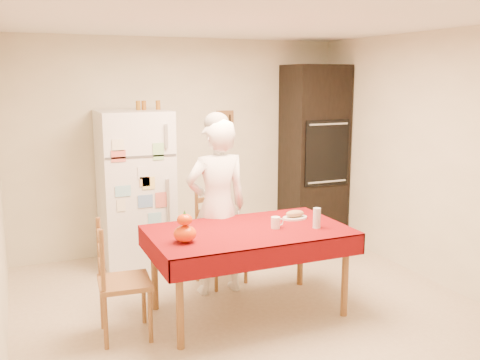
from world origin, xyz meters
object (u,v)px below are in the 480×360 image
oven_cabinet (314,154)px  bread_plate (295,218)px  coffee_mug (276,223)px  wine_glass (317,218)px  chair_far (218,232)px  seated_woman (217,207)px  dining_table (248,237)px  pumpkin_lower (185,234)px  refrigerator (136,188)px  chair_left (116,277)px

oven_cabinet → bread_plate: bearing=-125.6°
coffee_mug → wine_glass: wine_glass is taller
chair_far → seated_woman: 0.44m
dining_table → bread_plate: (0.53, 0.15, 0.08)m
bread_plate → chair_far: bearing=127.3°
pumpkin_lower → seated_woman: bearing=52.3°
refrigerator → dining_table: bearing=-70.0°
coffee_mug → wine_glass: bearing=-20.8°
dining_table → chair_far: bearing=88.3°
oven_cabinet → chair_left: (-2.81, -1.73, -0.59)m
oven_cabinet → wine_glass: (-1.10, -1.92, -0.25)m
oven_cabinet → bread_plate: 1.97m
coffee_mug → wine_glass: (0.33, -0.13, 0.04)m
oven_cabinet → dining_table: bearing=-134.0°
chair_far → seated_woman: bearing=-124.8°
refrigerator → seated_woman: bearing=-64.7°
chair_far → chair_left: same height
refrigerator → wine_glass: size_ratio=9.66×
chair_far → pumpkin_lower: size_ratio=5.19×
chair_left → coffee_mug: size_ratio=9.50×
coffee_mug → bread_plate: bearing=34.6°
chair_far → wine_glass: size_ratio=5.40×
oven_cabinet → wine_glass: 2.23m
chair_far → chair_left: 1.43m
chair_far → coffee_mug: (0.20, -0.88, 0.30)m
refrigerator → coffee_mug: size_ratio=17.00×
coffee_mug → wine_glass: 0.36m
dining_table → refrigerator: bearing=110.0°
dining_table → pumpkin_lower: (-0.61, -0.13, 0.14)m
chair_left → pumpkin_lower: chair_left is taller
pumpkin_lower → wine_glass: size_ratio=1.04×
chair_far → chair_left: bearing=-158.3°
chair_far → seated_woman: size_ratio=0.57×
oven_cabinet → bread_plate: (-1.13, -1.58, -0.33)m
bread_plate → chair_left: bearing=-174.7°
bread_plate → oven_cabinet: bearing=54.4°
seated_woman → pumpkin_lower: bearing=51.8°
bread_plate → wine_glass: bearing=-85.2°
oven_cabinet → pumpkin_lower: bearing=-140.7°
coffee_mug → pumpkin_lower: pumpkin_lower is taller
oven_cabinet → chair_far: 1.97m
chair_far → oven_cabinet: bearing=15.4°
dining_table → wine_glass: bearing=-18.7°
chair_far → seated_woman: seated_woman is taller
seated_woman → pumpkin_lower: size_ratio=9.17×
coffee_mug → dining_table: bearing=164.5°
chair_far → wine_glass: bearing=-75.4°
refrigerator → oven_cabinet: bearing=1.2°
chair_left → pumpkin_lower: 0.64m
oven_cabinet → pumpkin_lower: (-2.28, -1.86, -0.27)m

